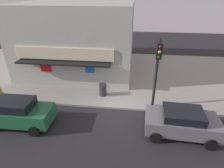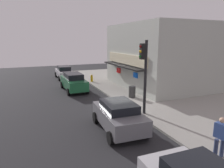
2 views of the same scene
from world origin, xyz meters
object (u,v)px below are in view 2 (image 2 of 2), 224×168
trash_can (132,92)px  parked_car_white (64,72)px  pedestrian (220,136)px  parked_car_grey (119,115)px  parked_car_green (74,82)px  fire_hydrant (92,78)px  traffic_light (144,67)px

trash_can → parked_car_white: parked_car_white is taller
pedestrian → parked_car_grey: bearing=-149.9°
parked_car_green → parked_car_grey: (9.67, 0.32, -0.05)m
fire_hydrant → parked_car_green: size_ratio=0.18×
parked_car_white → parked_car_green: size_ratio=0.91×
parked_car_white → parked_car_grey: size_ratio=1.04×
traffic_light → parked_car_green: size_ratio=1.02×
fire_hydrant → parked_car_grey: size_ratio=0.20×
parked_car_white → parked_car_grey: parked_car_grey is taller
pedestrian → parked_car_green: pedestrian is taller
parked_car_white → traffic_light: bearing=8.9°
fire_hydrant → parked_car_green: bearing=-43.4°
traffic_light → parked_car_grey: 3.54m
traffic_light → fire_hydrant: 11.46m
pedestrian → parked_car_white: (-20.79, -2.51, -0.29)m
trash_can → traffic_light: bearing=-18.0°
pedestrian → parked_car_white: 20.94m
traffic_light → trash_can: (-3.63, 1.18, -2.53)m
fire_hydrant → traffic_light: bearing=-0.2°
trash_can → parked_car_grey: (4.98, -3.50, 0.22)m
traffic_light → parked_car_white: (-15.20, -2.37, -2.33)m
pedestrian → traffic_light: bearing=-178.6°
traffic_light → pedestrian: bearing=1.4°
parked_car_green → parked_car_grey: 9.67m
traffic_light → parked_car_grey: (1.35, -2.32, -2.31)m
traffic_light → pedestrian: (5.58, 0.13, -2.03)m
parked_car_white → pedestrian: bearing=6.9°
trash_can → parked_car_white: (-11.57, -3.55, 0.20)m
traffic_light → fire_hydrant: bearing=179.8°
trash_can → parked_car_green: parked_car_green is taller
traffic_light → parked_car_white: 15.56m
parked_car_grey → fire_hydrant: bearing=169.3°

